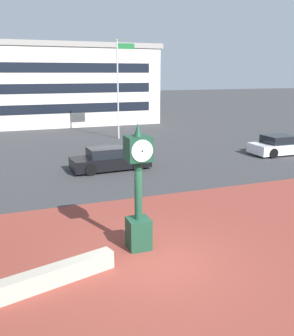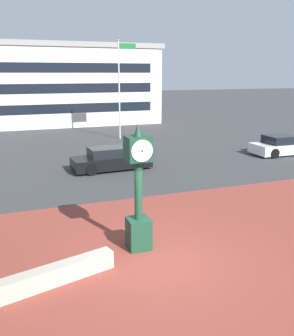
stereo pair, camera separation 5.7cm
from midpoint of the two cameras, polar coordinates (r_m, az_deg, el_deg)
The scene contains 8 objects.
ground_plane at distance 11.06m, azimuth 1.77°, elevation -14.16°, with size 200.00×200.00×0.00m, color #38383A.
plaza_brick_paving at distance 11.69m, azimuth 0.30°, elevation -12.46°, with size 44.00×9.54×0.01m, color brown.
planter_wall at distance 10.20m, azimuth -13.87°, elevation -15.66°, with size 3.20×0.40×0.50m, color #ADA393.
street_clock at distance 11.12m, azimuth -1.50°, elevation -3.88°, with size 0.73×0.84×3.90m.
car_street_near at distance 26.30m, azimuth 19.73°, elevation 3.25°, with size 4.06×1.99×1.28m.
car_street_mid at distance 20.86m, azimuth -5.89°, elevation 1.29°, with size 4.43×1.99×1.28m.
flagpole_primary at distance 30.53m, azimuth -4.31°, elevation 13.10°, with size 1.51×0.14×7.84m.
civic_building at distance 43.02m, azimuth -17.78°, elevation 12.21°, with size 26.28×12.48×8.21m.
Camera 1 is at (-3.75, -8.95, 5.29)m, focal length 39.54 mm.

